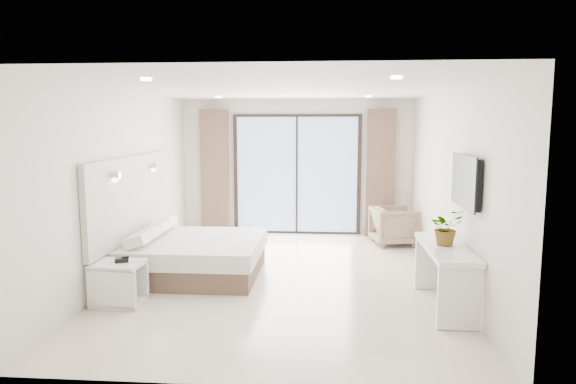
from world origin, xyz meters
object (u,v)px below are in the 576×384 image
object	(u,v)px
console_desk	(445,263)
nightstand	(119,283)
armchair	(394,224)
bed	(194,256)

from	to	relation	value
console_desk	nightstand	bearing A→B (deg)	-177.22
nightstand	armchair	size ratio (longest dim) A/B	0.79
console_desk	armchair	size ratio (longest dim) A/B	2.02
nightstand	armchair	world-z (taller)	armchair
bed	nightstand	xyz separation A→B (m)	(-0.60, -1.30, -0.02)
nightstand	bed	bearing A→B (deg)	68.83
console_desk	armchair	xyz separation A→B (m)	(-0.19, 3.29, -0.18)
bed	console_desk	size ratio (longest dim) A/B	1.25
bed	console_desk	distance (m)	3.57
bed	nightstand	distance (m)	1.43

